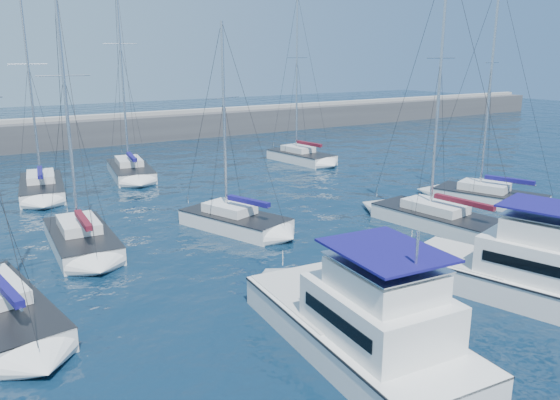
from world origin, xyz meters
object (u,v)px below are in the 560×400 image
motor_yacht_stbd_inner (516,271)px  sailboat_mid_c (234,221)px  sailboat_mid_b (81,239)px  sailboat_back_a (42,187)px  sailboat_mid_e (489,197)px  sailboat_mid_d (441,219)px  sailboat_back_b (130,170)px  motor_yacht_port_inner (364,325)px  sailboat_back_c (301,156)px

motor_yacht_stbd_inner → sailboat_mid_c: size_ratio=0.74×
sailboat_mid_b → sailboat_mid_c: sailboat_mid_b is taller
sailboat_back_a → sailboat_mid_b: bearing=-82.8°
sailboat_mid_c → motor_yacht_stbd_inner: bearing=-87.5°
sailboat_mid_e → sailboat_back_a: (-26.42, 20.40, -0.02)m
motor_yacht_stbd_inner → sailboat_mid_d: sailboat_mid_d is taller
sailboat_mid_c → sailboat_mid_b: bearing=151.0°
sailboat_mid_b → sailboat_back_a: (0.33, 14.30, -0.00)m
sailboat_mid_e → sailboat_mid_d: bearing=175.7°
sailboat_back_b → motor_yacht_port_inner: bearing=-84.8°
sailboat_mid_e → sailboat_back_c: (-2.22, 20.51, 0.01)m
sailboat_mid_b → sailboat_back_b: bearing=67.7°
sailboat_mid_b → sailboat_back_b: 18.70m
sailboat_mid_d → sailboat_mid_e: (7.16, 1.95, 0.01)m
sailboat_mid_e → sailboat_back_b: sailboat_back_b is taller
motor_yacht_stbd_inner → sailboat_mid_c: 16.24m
sailboat_mid_d → sailboat_back_a: sailboat_mid_d is taller
sailboat_mid_d → sailboat_back_c: (4.94, 22.46, 0.02)m
sailboat_mid_e → sailboat_back_a: sailboat_mid_e is taller
sailboat_mid_b → sailboat_mid_d: sailboat_mid_d is taller
motor_yacht_port_inner → sailboat_back_b: size_ratio=0.59×
sailboat_mid_e → sailboat_back_b: (-18.72, 22.98, 0.02)m
motor_yacht_port_inner → sailboat_mid_e: (20.95, 10.70, -0.59)m
sailboat_back_a → sailboat_mid_d: bearing=-40.7°
sailboat_mid_b → sailboat_back_c: (24.53, 14.41, 0.02)m
sailboat_mid_c → sailboat_back_a: size_ratio=0.81×
sailboat_mid_d → sailboat_back_b: 27.48m
sailboat_mid_e → sailboat_back_c: bearing=76.6°
sailboat_mid_d → sailboat_back_b: (-11.56, 24.93, 0.03)m
sailboat_mid_e → sailboat_mid_c: bearing=146.1°
sailboat_mid_c → sailboat_mid_e: size_ratio=0.79×
motor_yacht_stbd_inner → sailboat_back_b: 34.09m
sailboat_mid_d → sailboat_back_a: size_ratio=1.05×
sailboat_mid_b → motor_yacht_port_inner: bearing=-67.8°
sailboat_mid_c → sailboat_back_c: (15.81, 15.89, 0.04)m
sailboat_mid_c → motor_yacht_port_inner: bearing=-120.1°
sailboat_mid_c → sailboat_back_a: 17.87m
sailboat_mid_e → motor_yacht_port_inner: bearing=-172.5°
sailboat_mid_d → sailboat_mid_e: sailboat_mid_d is taller
motor_yacht_port_inner → motor_yacht_stbd_inner: same height
motor_yacht_stbd_inner → sailboat_mid_c: bearing=96.1°
motor_yacht_stbd_inner → motor_yacht_port_inner: bearing=165.8°
sailboat_mid_b → sailboat_mid_e: (26.75, -6.10, 0.02)m
motor_yacht_stbd_inner → sailboat_back_b: bearing=85.6°
motor_yacht_port_inner → sailboat_mid_b: size_ratio=0.72×
sailboat_mid_d → sailboat_back_c: sailboat_mid_d is taller
motor_yacht_stbd_inner → sailboat_back_b: sailboat_back_b is taller
motor_yacht_stbd_inner → sailboat_back_c: size_ratio=0.57×
sailboat_mid_c → sailboat_back_c: bearing=25.8°
motor_yacht_stbd_inner → sailboat_mid_e: bearing=25.2°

